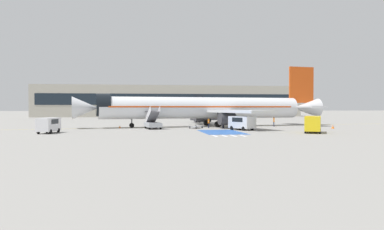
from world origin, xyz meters
The scene contains 21 objects.
ground_plane centered at (0.00, 0.00, 0.00)m, with size 600.00×600.00×0.00m, color gray.
apron_leadline_yellow centered at (1.88, -0.06, 0.00)m, with size 0.20×81.89×0.01m, color gold.
apron_stand_patch_blue centered at (1.88, -15.55, 0.00)m, with size 5.65×10.68×0.01m, color #2856A8.
apron_walkway_bar_0 centered at (-0.52, -22.31, 0.00)m, with size 0.44×3.60×0.01m, color silver.
apron_walkway_bar_1 centered at (0.68, -22.31, 0.00)m, with size 0.44×3.60×0.01m, color silver.
apron_walkway_bar_2 centered at (1.88, -22.31, 0.00)m, with size 0.44×3.60×0.01m, color silver.
apron_walkway_bar_3 centered at (3.08, -22.31, 0.00)m, with size 0.44×3.60×0.01m, color silver.
airliner centered at (2.51, 0.04, 3.50)m, with size 48.10×31.67×11.75m.
boarding_stairs_forward centered at (-7.68, -6.18, 0.96)m, with size 2.94×5.47×3.76m.
fuel_tanker centered at (7.11, 19.93, 1.86)m, with size 10.13×4.03×3.66m.
service_van_0 centered at (14.36, -18.80, 1.39)m, with size 4.25×5.59×2.34m.
service_van_1 centered at (6.08, -11.57, 1.30)m, with size 3.81×4.67×2.18m.
service_van_2 centered at (-22.35, -14.56, 1.28)m, with size 2.54×4.67×2.14m.
baggage_cart centered at (-0.25, -5.29, 0.26)m, with size 2.76×2.98×0.87m.
ground_crew_0 centered at (4.31, -6.16, 1.03)m, with size 0.48×0.37×1.79m.
ground_crew_1 centered at (14.93, -1.88, 1.06)m, with size 0.33×0.47×1.82m.
ground_crew_2 centered at (1.97, -5.12, 1.00)m, with size 0.40×0.49×1.73m.
traffic_cone_0 centered at (9.24, -7.05, 0.25)m, with size 0.45×0.45×0.50m.
traffic_cone_1 centered at (22.51, -9.43, 0.30)m, with size 0.53×0.53×0.59m.
traffic_cone_2 centered at (-13.22, -3.19, 0.23)m, with size 0.42×0.42×0.46m.
terminal_building centered at (1.96, 74.73, 5.88)m, with size 100.29×12.10×11.75m.
Camera 1 is at (-9.93, -68.55, 3.62)m, focal length 35.00 mm.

